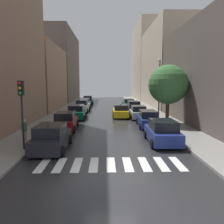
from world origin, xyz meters
The scene contains 25 objects.
ground_plane centered at (0.00, 24.00, -0.02)m, with size 28.00×72.00×0.04m, color #262628.
sidewalk_left centered at (-6.50, 24.00, 0.07)m, with size 3.00×72.00×0.15m, color gray.
sidewalk_right centered at (6.50, 24.00, 0.07)m, with size 3.00×72.00×0.15m, color gray.
crosswalk_stripes centered at (0.00, 1.73, 0.01)m, with size 7.65×2.20×0.01m.
building_left_mid centered at (-11.00, 28.30, 5.21)m, with size 6.00×15.48×10.42m, color #8C6B56.
building_left_far centered at (-11.00, 47.56, 8.29)m, with size 6.00×21.34×16.58m, color #564C47.
building_right_near centered at (11.00, 11.96, 5.26)m, with size 6.00×21.66×10.52m, color #564C47.
building_right_mid centered at (11.00, 33.20, 7.39)m, with size 6.00×19.26×14.79m, color #B2A38C.
building_right_far centered at (11.00, 52.86, 9.96)m, with size 6.00×19.26×19.92m, color #B2A38C.
parked_car_left_nearest centered at (-3.78, 4.52, 0.78)m, with size 2.13×4.36×1.68m.
parked_car_left_second centered at (-4.00, 11.02, 0.78)m, with size 2.18×4.59×1.66m.
parked_car_left_third centered at (-3.78, 17.53, 0.79)m, with size 2.16×4.50×1.69m.
parked_car_left_fourth centered at (-3.78, 24.32, 0.84)m, with size 2.09×4.13×1.82m.
parked_car_left_fifth centered at (-3.99, 30.14, 0.78)m, with size 2.15×4.52×1.68m.
parked_car_left_sixth centered at (-3.88, 36.82, 0.82)m, with size 2.08×4.27×1.76m.
parked_car_right_nearest centered at (3.80, 5.92, 0.79)m, with size 2.18×4.24×1.70m.
parked_car_right_second centered at (3.93, 12.17, 0.77)m, with size 2.14×4.76×1.65m.
parked_car_right_third centered at (3.74, 17.39, 0.74)m, with size 2.08×4.10×1.59m.
parked_car_right_fourth centered at (3.98, 24.02, 0.77)m, with size 2.13×4.51×1.65m.
parked_car_right_fifth centered at (3.80, 29.95, 0.74)m, with size 2.16×4.62×1.57m.
taxi_midroad centered at (1.67, 18.59, 0.76)m, with size 2.16×4.43×1.81m.
pedestrian_foreground centered at (-5.95, 5.79, 1.03)m, with size 0.36×0.36×1.68m.
street_tree_right centered at (6.08, 12.95, 4.16)m, with size 3.99×3.99×6.02m.
traffic_light_left_corner centered at (-5.45, 4.19, 3.29)m, with size 0.30×0.42×4.30m.
lamp_post_right centered at (5.55, 14.48, 4.04)m, with size 0.60×0.28×6.72m.
Camera 1 is at (-0.28, -9.77, 4.28)m, focal length 36.06 mm.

